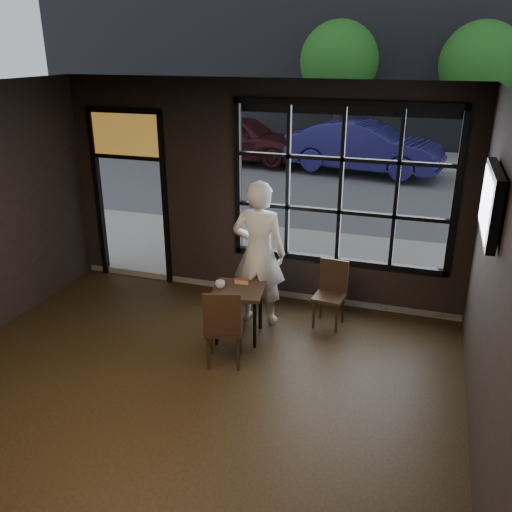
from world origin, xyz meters
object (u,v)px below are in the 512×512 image
(man, at_px, (259,253))
(navy_car, at_px, (364,147))
(chair_near, at_px, (224,325))
(cafe_table, at_px, (239,313))

(man, distance_m, navy_car, 9.67)
(chair_near, xyz_separation_m, man, (0.06, 1.17, 0.50))
(chair_near, bearing_deg, navy_car, -107.13)
(cafe_table, xyz_separation_m, navy_car, (0.23, 10.20, 0.49))
(cafe_table, distance_m, chair_near, 0.66)
(chair_near, height_order, navy_car, navy_car)
(chair_near, bearing_deg, cafe_table, -101.68)
(man, relative_size, navy_car, 0.44)
(cafe_table, relative_size, navy_car, 0.15)
(chair_near, relative_size, man, 0.50)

